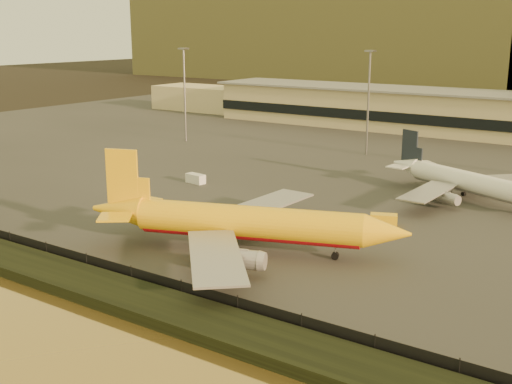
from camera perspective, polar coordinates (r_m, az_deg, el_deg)
ground at (r=90.78m, az=-6.05°, el=-5.38°), size 900.00×900.00×0.00m
embankment at (r=79.28m, az=-14.10°, el=-8.19°), size 320.00×7.00×1.40m
tarmac at (r=171.98m, az=14.88°, el=3.63°), size 320.00×220.00×0.20m
perimeter_fence at (r=81.53m, az=-12.02°, el=-6.97°), size 300.00×0.05×2.20m
terminal_building at (r=204.38m, az=14.08°, el=7.04°), size 202.00×25.00×12.60m
apron_light_masts at (r=146.40m, az=18.15°, el=7.80°), size 152.20×12.20×25.40m
dhl_cargo_jet at (r=89.02m, az=-1.14°, el=-2.80°), size 44.52×42.31×13.70m
white_narrowbody_jet at (r=122.68m, az=18.29°, el=0.83°), size 35.90×33.93×10.86m
gse_vehicle_yellow at (r=103.50m, az=11.28°, el=-2.45°), size 4.58×3.36×1.88m
gse_vehicle_white at (r=130.16m, az=-5.39°, el=1.20°), size 4.36×2.42×1.87m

